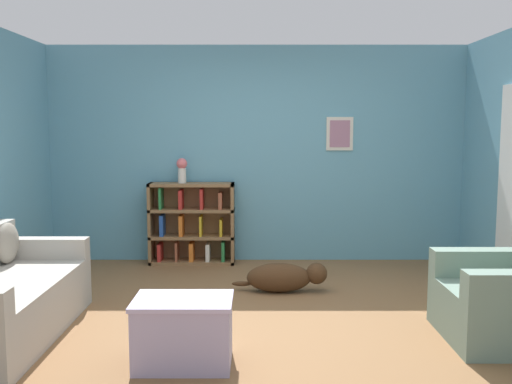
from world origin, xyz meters
The scene contains 7 objects.
ground_plane centered at (0.00, 0.00, 0.00)m, with size 14.00×14.00×0.00m, color brown.
wall_back centered at (0.00, 2.25, 1.30)m, with size 5.60×0.13×2.60m.
bookshelf centered at (-0.78, 2.06, 0.47)m, with size 1.01×0.29×0.97m.
recliner_chair centered at (1.97, -0.45, 0.36)m, with size 0.88×0.92×1.05m.
coffee_table centered at (-0.51, -0.92, 0.25)m, with size 0.68×0.46×0.47m.
dog centered at (0.28, 0.82, 0.15)m, with size 0.95×0.26×0.29m.
vase centered at (-0.89, 2.03, 1.14)m, with size 0.13×0.13×0.30m.
Camera 1 is at (-0.01, -4.69, 1.64)m, focal length 40.00 mm.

